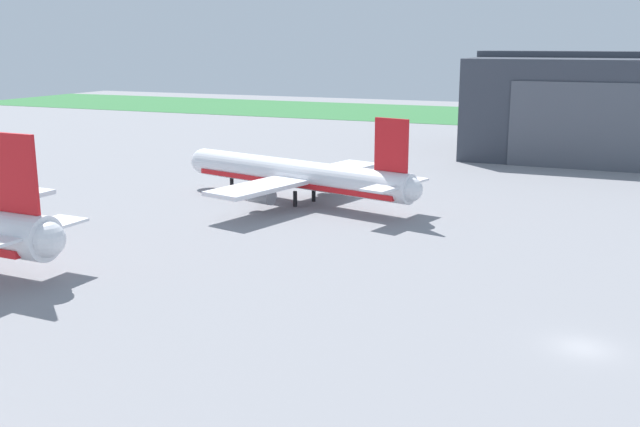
% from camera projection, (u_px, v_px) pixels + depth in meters
% --- Properties ---
extents(ground_plane, '(440.00, 440.00, 0.00)m').
position_uv_depth(ground_plane, '(583.00, 348.00, 54.17)').
color(ground_plane, gray).
extents(grass_field_strip, '(440.00, 56.00, 0.08)m').
position_uv_depth(grass_field_strip, '(624.00, 121.00, 206.77)').
color(grass_field_strip, '#36773F').
rests_on(grass_field_strip, ground_plane).
extents(airliner_far_left, '(38.75, 32.20, 12.68)m').
position_uv_depth(airliner_far_left, '(296.00, 175.00, 102.02)').
color(airliner_far_left, silver).
rests_on(airliner_far_left, ground_plane).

